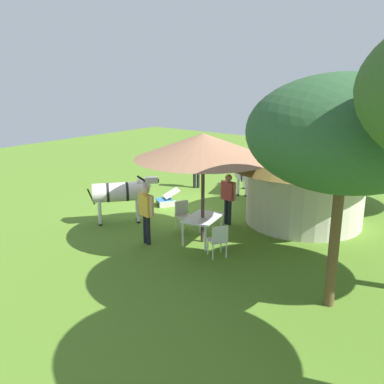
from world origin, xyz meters
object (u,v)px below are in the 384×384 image
Objects in this scene: striped_lounge_chair at (167,198)px; zebra_by_umbrella at (246,169)px; guest_beside_umbrella at (228,194)px; guest_behind_table at (146,209)px; patio_chair_west_end at (218,239)px; standing_watcher at (196,163)px; shade_umbrella at (203,146)px; acacia_tree_right_background at (345,133)px; zebra_nearest_camera at (120,193)px; thatched_hut at (307,160)px; patio_dining_table at (203,220)px; patio_chair_east_end at (183,213)px.

zebra_by_umbrella is at bearing -78.34° from striped_lounge_chair.
guest_behind_table reaches higher than guest_beside_umbrella.
standing_watcher is at bearing 74.56° from patio_chair_west_end.
striped_lounge_chair is (2.63, 0.64, -0.80)m from standing_watcher.
patio_chair_west_end is (0.63, 0.97, -2.25)m from shade_umbrella.
guest_beside_umbrella reaches higher than zebra_by_umbrella.
acacia_tree_right_background is (2.89, 4.37, 2.60)m from guest_beside_umbrella.
guest_beside_umbrella is (-2.32, -1.20, 0.47)m from patio_chair_west_end.
patio_chair_west_end is 0.44× the size of zebra_by_umbrella.
guest_beside_umbrella is at bearing 75.31° from zebra_nearest_camera.
patio_dining_table is (3.36, -1.58, -1.41)m from thatched_hut.
shade_umbrella is at bearing -25.25° from thatched_hut.
guest_behind_table is 5.89m from acacia_tree_right_background.
patio_chair_east_end is at bearing -100.16° from zebra_by_umbrella.
patio_dining_table is (-0.00, -0.00, -2.13)m from shade_umbrella.
patio_chair_east_end is 0.53× the size of guest_behind_table.
acacia_tree_right_background reaches higher than patio_chair_west_end.
standing_watcher reaches higher than guest_behind_table.
zebra_by_umbrella is (-3.68, -1.51, -0.03)m from guest_beside_umbrella.
zebra_by_umbrella is at bearing 108.34° from guest_behind_table.
acacia_tree_right_background is at bearing 29.23° from thatched_hut.
guest_behind_table is at bearing -91.32° from acacia_tree_right_background.
zebra_by_umbrella is at bearing 57.36° from patio_chair_west_end.
shade_umbrella is at bearing 82.09° from standing_watcher.
zebra_nearest_camera is (0.28, -3.07, -1.77)m from shade_umbrella.
shade_umbrella is at bearing 90.00° from patio_chair_east_end.
shade_umbrella is 2.05× the size of zebra_nearest_camera.
zebra_nearest_camera reaches higher than zebra_by_umbrella.
guest_behind_table is at bearing 134.80° from patio_chair_west_end.
striped_lounge_chair is (1.29, -4.70, -1.81)m from thatched_hut.
guest_beside_umbrella is 3.46m from zebra_nearest_camera.
thatched_hut reaches higher than zebra_nearest_camera.
patio_chair_west_end is 0.55× the size of guest_beside_umbrella.
shade_umbrella reaches higher than patio_chair_east_end.
acacia_tree_right_background is at bearing -170.06° from striped_lounge_chair.
patio_dining_table is 1.16m from patio_chair_east_end.
guest_beside_umbrella is 5.84m from acacia_tree_right_background.
shade_umbrella reaches higher than standing_watcher.
zebra_nearest_camera is at bearing -47.45° from patio_chair_east_end.
guest_beside_umbrella is at bearing -85.71° from zebra_by_umbrella.
patio_chair_west_end is at bearing -83.69° from zebra_by_umbrella.
standing_watcher is 0.95× the size of zebra_nearest_camera.
acacia_tree_right_background is at bearing 96.69° from standing_watcher.
patio_chair_west_end is at bearing 84.82° from patio_chair_east_end.
patio_dining_table is at bearing 104.72° from guest_beside_umbrella.
patio_chair_west_end is (0.63, 0.97, -0.12)m from patio_dining_table.
striped_lounge_chair is 3.65m from zebra_by_umbrella.
guest_beside_umbrella is 1.69× the size of striped_lounge_chair.
standing_watcher is at bearing 138.34° from zebra_nearest_camera.
acacia_tree_right_background is at bearing 153.36° from guest_beside_umbrella.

